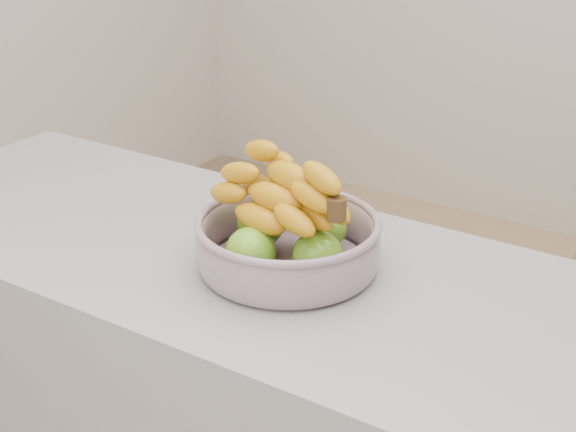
% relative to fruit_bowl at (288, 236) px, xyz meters
% --- Properties ---
extents(fruit_bowl, '(0.32, 0.32, 0.20)m').
position_rel_fruit_bowl_xyz_m(fruit_bowl, '(0.00, 0.00, 0.00)').
color(fruit_bowl, '#A7BAC9').
rests_on(fruit_bowl, counter).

